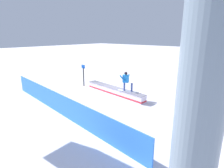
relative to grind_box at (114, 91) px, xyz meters
name	(u,v)px	position (x,y,z in m)	size (l,w,h in m)	color
ground_plane	(114,94)	(0.00, 0.00, -0.25)	(120.00, 120.00, 0.00)	white
grind_box	(114,91)	(0.00, 0.00, 0.00)	(5.72, 1.21, 0.56)	white
snowboarder	(126,81)	(-1.25, 0.18, 1.06)	(1.59, 0.66, 1.40)	silver
safety_fence	(60,104)	(0.00, 4.85, 0.36)	(12.84, 0.06, 1.22)	#347CEF
trail_marker	(84,75)	(3.63, -0.05, 0.77)	(0.40, 0.10, 1.91)	#262628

